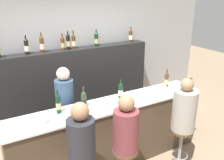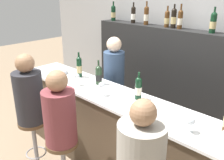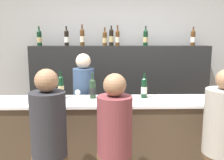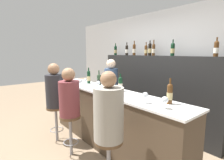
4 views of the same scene
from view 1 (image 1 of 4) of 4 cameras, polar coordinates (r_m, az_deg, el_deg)
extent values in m
cube|color=#9E9E9E|center=(4.95, -8.99, 3.96)|extent=(6.40, 0.05, 2.60)
cube|color=#473828|center=(4.00, -0.10, -12.38)|extent=(3.11, 0.51, 1.01)
cube|color=white|center=(3.75, -0.11, -5.62)|extent=(3.15, 0.55, 0.03)
cube|color=black|center=(4.91, -7.72, -2.14)|extent=(2.95, 0.28, 1.62)
cylinder|color=black|center=(3.50, -12.16, -5.62)|extent=(0.07, 0.07, 0.24)
cylinder|color=tan|center=(3.50, -12.14, -5.79)|extent=(0.07, 0.07, 0.10)
sphere|color=black|center=(3.45, -12.30, -3.82)|extent=(0.07, 0.07, 0.07)
cylinder|color=black|center=(3.43, -12.37, -2.98)|extent=(0.02, 0.02, 0.08)
cylinder|color=#233823|center=(3.62, -6.44, -4.72)|extent=(0.08, 0.08, 0.19)
cylinder|color=black|center=(3.63, -6.43, -4.86)|extent=(0.08, 0.08, 0.08)
sphere|color=#233823|center=(3.58, -6.50, -3.31)|extent=(0.08, 0.08, 0.08)
cylinder|color=#233823|center=(3.56, -6.54, -2.36)|extent=(0.02, 0.02, 0.10)
cylinder|color=black|center=(3.88, 1.97, -2.72)|extent=(0.07, 0.07, 0.21)
cylinder|color=beige|center=(3.89, 1.96, -2.87)|extent=(0.07, 0.07, 0.08)
sphere|color=black|center=(3.84, 1.98, -1.27)|extent=(0.07, 0.07, 0.07)
cylinder|color=black|center=(3.82, 1.99, -0.54)|extent=(0.02, 0.02, 0.08)
cylinder|color=#4C2D14|center=(4.41, 12.32, -0.23)|extent=(0.07, 0.07, 0.23)
cylinder|color=tan|center=(4.42, 12.30, -0.37)|extent=(0.07, 0.07, 0.09)
sphere|color=#4C2D14|center=(4.38, 12.42, 1.17)|extent=(0.07, 0.07, 0.07)
cylinder|color=#4C2D14|center=(4.36, 12.48, 1.90)|extent=(0.02, 0.02, 0.09)
cylinder|color=black|center=(4.41, -18.93, 6.98)|extent=(0.07, 0.07, 0.22)
cylinder|color=white|center=(4.41, -18.91, 6.84)|extent=(0.07, 0.07, 0.09)
sphere|color=black|center=(4.39, -19.09, 8.39)|extent=(0.07, 0.07, 0.07)
cylinder|color=black|center=(4.38, -19.17, 9.10)|extent=(0.02, 0.02, 0.08)
cylinder|color=#4C2D14|center=(4.46, -15.72, 7.56)|extent=(0.07, 0.07, 0.24)
cylinder|color=beige|center=(4.46, -15.70, 7.41)|extent=(0.07, 0.07, 0.10)
sphere|color=#4C2D14|center=(4.44, -15.86, 9.06)|extent=(0.07, 0.07, 0.07)
cylinder|color=#4C2D14|center=(4.43, -15.94, 9.82)|extent=(0.02, 0.02, 0.09)
cylinder|color=#4C2D14|center=(4.56, -11.21, 7.96)|extent=(0.07, 0.07, 0.20)
cylinder|color=tan|center=(4.57, -11.20, 7.83)|extent=(0.07, 0.07, 0.08)
sphere|color=#4C2D14|center=(4.55, -11.30, 9.20)|extent=(0.07, 0.07, 0.07)
cylinder|color=#4C2D14|center=(4.54, -11.34, 9.88)|extent=(0.02, 0.02, 0.08)
cylinder|color=black|center=(4.60, -9.95, 8.34)|extent=(0.07, 0.07, 0.24)
cylinder|color=tan|center=(4.60, -9.95, 8.20)|extent=(0.07, 0.07, 0.09)
sphere|color=black|center=(4.57, -10.04, 9.79)|extent=(0.07, 0.07, 0.07)
cylinder|color=black|center=(4.57, -10.08, 10.43)|extent=(0.02, 0.02, 0.07)
cylinder|color=#4C2D14|center=(4.63, -8.76, 8.40)|extent=(0.07, 0.07, 0.22)
cylinder|color=beige|center=(4.63, -8.75, 8.27)|extent=(0.07, 0.07, 0.09)
sphere|color=#4C2D14|center=(4.61, -8.83, 9.75)|extent=(0.07, 0.07, 0.07)
cylinder|color=#4C2D14|center=(4.60, -8.87, 10.52)|extent=(0.02, 0.02, 0.10)
cylinder|color=black|center=(4.81, -3.59, 9.02)|extent=(0.08, 0.08, 0.22)
cylinder|color=tan|center=(4.82, -3.59, 8.89)|extent=(0.08, 0.08, 0.09)
sphere|color=black|center=(4.80, -3.62, 10.31)|extent=(0.08, 0.08, 0.08)
cylinder|color=black|center=(4.79, -3.64, 10.99)|extent=(0.02, 0.02, 0.08)
cylinder|color=#4C2D14|center=(5.21, 4.29, 9.82)|extent=(0.07, 0.07, 0.22)
cylinder|color=white|center=(5.21, 4.29, 9.70)|extent=(0.08, 0.08, 0.09)
sphere|color=#4C2D14|center=(5.19, 4.32, 11.01)|extent=(0.07, 0.07, 0.07)
cylinder|color=#4C2D14|center=(5.18, 4.34, 11.59)|extent=(0.02, 0.02, 0.08)
cylinder|color=silver|center=(3.43, -7.34, -8.00)|extent=(0.06, 0.06, 0.00)
cylinder|color=silver|center=(3.41, -7.38, -7.32)|extent=(0.01, 0.01, 0.09)
sphere|color=silver|center=(3.38, -7.43, -6.23)|extent=(0.06, 0.06, 0.06)
cylinder|color=silver|center=(3.60, -0.90, -6.43)|extent=(0.06, 0.06, 0.00)
cylinder|color=silver|center=(3.58, -0.91, -5.77)|extent=(0.01, 0.01, 0.09)
sphere|color=silver|center=(3.55, -0.91, -4.67)|extent=(0.07, 0.07, 0.07)
cylinder|color=silver|center=(4.17, 11.90, -3.07)|extent=(0.06, 0.06, 0.00)
cylinder|color=silver|center=(4.16, 11.94, -2.61)|extent=(0.01, 0.01, 0.07)
sphere|color=silver|center=(4.13, 12.00, -1.74)|extent=(0.08, 0.08, 0.08)
cylinder|color=silver|center=(4.36, 14.79, -2.28)|extent=(0.06, 0.06, 0.00)
cylinder|color=silver|center=(4.35, 14.83, -1.86)|extent=(0.01, 0.01, 0.07)
sphere|color=silver|center=(4.32, 14.91, -1.01)|extent=(0.08, 0.08, 0.08)
cylinder|color=#B7B7BC|center=(3.36, -16.59, -8.94)|extent=(0.26, 0.26, 0.05)
cylinder|color=#28282D|center=(2.97, -7.02, -14.16)|extent=(0.33, 0.33, 0.61)
sphere|color=#936B4C|center=(2.76, -7.38, -7.13)|extent=(0.21, 0.21, 0.21)
cylinder|color=brown|center=(3.39, 3.06, -15.88)|extent=(0.34, 0.34, 0.04)
cylinder|color=brown|center=(3.22, 3.16, -11.53)|extent=(0.33, 0.33, 0.56)
sphere|color=#936B4C|center=(3.04, 3.30, -5.29)|extent=(0.21, 0.21, 0.21)
cylinder|color=gray|center=(4.13, 15.27, -15.10)|extent=(0.05, 0.05, 0.64)
torus|color=gray|center=(4.18, 15.15, -16.18)|extent=(0.25, 0.25, 0.02)
cylinder|color=brown|center=(3.95, 15.73, -11.02)|extent=(0.34, 0.34, 0.04)
cylinder|color=gray|center=(3.79, 16.19, -6.73)|extent=(0.35, 0.35, 0.62)
sphere|color=#936B4C|center=(3.63, 16.80, -1.02)|extent=(0.19, 0.19, 0.19)
cylinder|color=#334766|center=(4.14, -10.42, -8.85)|extent=(0.29, 0.29, 1.35)
sphere|color=beige|center=(3.83, -11.14, 1.40)|extent=(0.20, 0.20, 0.20)
camera|label=2|loc=(3.61, 42.16, 7.44)|focal=40.00mm
camera|label=3|loc=(1.68, 48.77, -18.61)|focal=40.00mm
camera|label=4|loc=(4.30, 43.33, 1.56)|focal=28.00mm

